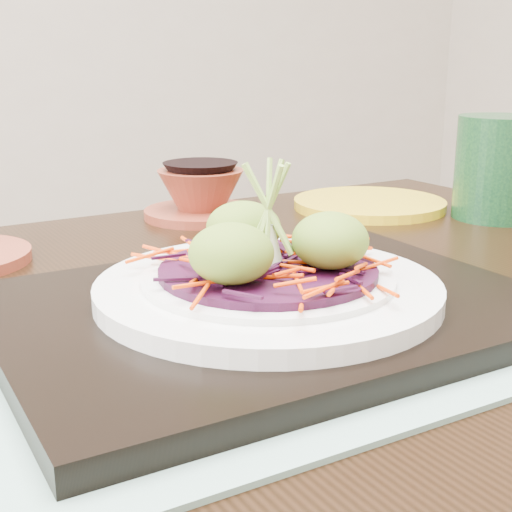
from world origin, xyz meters
name	(u,v)px	position (x,y,z in m)	size (l,w,h in m)	color
dining_table	(228,391)	(0.01, -0.02, 0.59)	(1.15, 0.81, 0.68)	black
placemat	(268,323)	(0.01, -0.10, 0.68)	(0.46, 0.36, 0.00)	#84AB9A
serving_tray	(268,309)	(0.01, -0.10, 0.69)	(0.40, 0.30, 0.02)	black
white_plate	(268,287)	(0.01, -0.10, 0.71)	(0.26, 0.26, 0.02)	silver
cabbage_bed	(268,271)	(0.01, -0.10, 0.72)	(0.16, 0.16, 0.01)	#320A24
carrot_julienne	(268,260)	(0.01, -0.10, 0.73)	(0.20, 0.20, 0.01)	#DF3803
guacamole_scoops	(269,241)	(0.01, -0.10, 0.75)	(0.14, 0.13, 0.04)	olive
scallion_garnish	(268,214)	(0.01, -0.10, 0.77)	(0.06, 0.06, 0.09)	#88B046
terracotta_bowl_set	(201,196)	(0.10, 0.27, 0.71)	(0.17, 0.17, 0.06)	maroon
yellow_plate	(369,204)	(0.33, 0.22, 0.69)	(0.20, 0.20, 0.01)	gold
green_jar	(500,168)	(0.43, 0.10, 0.74)	(0.11, 0.11, 0.13)	#18431A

